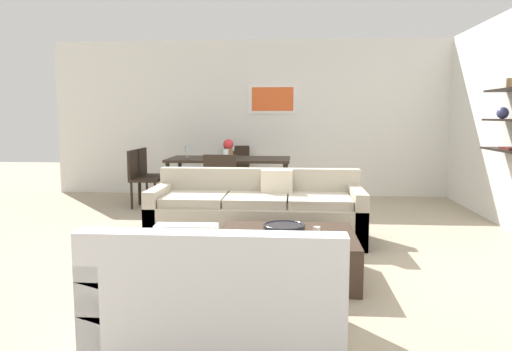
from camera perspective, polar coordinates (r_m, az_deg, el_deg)
The scene contains 16 objects.
ground_plane at distance 5.31m, azimuth 0.25°, elevation -8.32°, with size 18.00×18.00×0.00m, color tan.
back_wall_unit at distance 8.64m, azimuth 4.00°, elevation 6.65°, with size 8.40×0.09×2.70m.
sofa_beige at distance 5.57m, azimuth 0.15°, elevation -4.51°, with size 2.36×0.90×0.78m.
loveseat_white at distance 3.12m, azimuth -4.24°, elevation -13.87°, with size 1.47×0.90×0.78m.
coffee_table at distance 4.35m, azimuth 3.59°, elevation -9.23°, with size 1.19×1.01×0.38m.
decorative_bowl at distance 4.33m, azimuth 3.29°, elevation -6.13°, with size 0.37×0.37×0.08m.
candle_jar at distance 4.24m, azimuth 7.06°, elevation -6.46°, with size 0.06×0.06×0.08m, color silver.
dining_table at distance 7.58m, azimuth -3.12°, elevation 1.51°, with size 1.86×0.90×0.75m.
dining_chair_foot at distance 6.75m, azimuth -4.08°, elevation -0.67°, with size 0.44×0.44×0.88m.
dining_chair_left_far at distance 8.08m, azimuth -12.35°, elevation 0.45°, with size 0.44×0.44×0.88m.
dining_chair_left_near at distance 7.69m, azimuth -13.22°, elevation 0.10°, with size 0.44×0.44×0.88m.
dining_chair_head at distance 8.44m, azimuth -2.34°, elevation 0.88°, with size 0.44×0.44×0.88m.
wine_glass_foot at distance 7.18m, azimuth -3.55°, elevation 2.69°, with size 0.08×0.08×0.16m.
wine_glass_head at distance 7.95m, azimuth -2.75°, elevation 3.18°, with size 0.06×0.06×0.18m.
wine_glass_left_far at distance 7.79m, azimuth -8.04°, elevation 3.00°, with size 0.06×0.06×0.18m.
centerpiece_vase at distance 7.53m, azimuth -3.23°, elevation 3.20°, with size 0.16×0.16×0.29m.
Camera 1 is at (0.38, -5.11, 1.41)m, focal length 34.45 mm.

